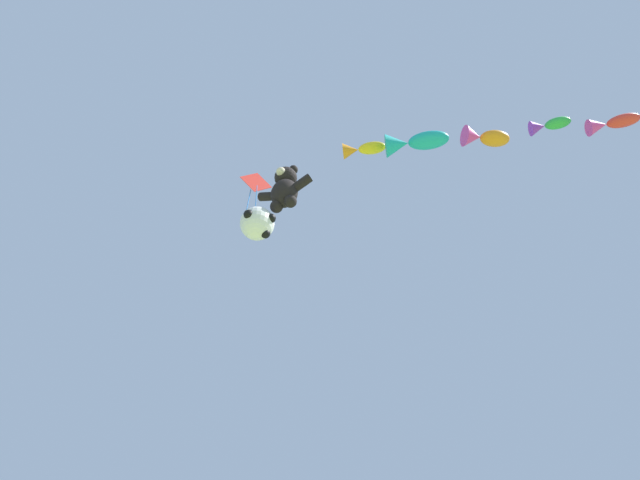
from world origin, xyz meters
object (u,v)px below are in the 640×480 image
fish_kite_emerald (548,125)px  fish_kite_crimson (610,123)px  soccer_ball_kite (258,223)px  teddy_bear_kite (285,188)px  fish_kite_tangerine (484,137)px  fish_kite_goldfin (361,149)px  diamond_kite (256,185)px  fish_kite_teal (413,142)px

fish_kite_emerald → fish_kite_crimson: (1.92, 0.47, -0.59)m
soccer_ball_kite → fish_kite_crimson: size_ratio=0.65×
teddy_bear_kite → fish_kite_tangerine: bearing=25.3°
fish_kite_goldfin → fish_kite_emerald: fish_kite_goldfin is taller
fish_kite_tangerine → diamond_kite: size_ratio=0.63×
fish_kite_tangerine → soccer_ball_kite: bearing=-155.5°
soccer_ball_kite → diamond_kite: size_ratio=0.39×
soccer_ball_kite → diamond_kite: 5.38m
soccer_ball_kite → fish_kite_goldfin: bearing=35.5°
soccer_ball_kite → fish_kite_tangerine: 9.49m
fish_kite_goldfin → diamond_kite: bearing=-174.1°
fish_kite_crimson → fish_kite_tangerine: bearing=-163.8°
teddy_bear_kite → fish_kite_crimson: bearing=21.9°
diamond_kite → fish_kite_goldfin: bearing=5.9°
fish_kite_tangerine → diamond_kite: diamond_kite is taller
fish_kite_emerald → fish_kite_tangerine: bearing=-161.8°
soccer_ball_kite → fish_kite_tangerine: bearing=24.5°
fish_kite_crimson → diamond_kite: diamond_kite is taller
fish_kite_emerald → diamond_kite: bearing=-167.5°
fish_kite_goldfin → fish_kite_crimson: (8.82, 2.55, -0.66)m
teddy_bear_kite → fish_kite_crimson: fish_kite_crimson is taller
fish_kite_tangerine → diamond_kite: 9.39m
diamond_kite → fish_kite_teal: bearing=6.1°
fish_kite_crimson → fish_kite_goldfin: bearing=-163.9°
diamond_kite → teddy_bear_kite: bearing=-30.2°
soccer_ball_kite → teddy_bear_kite: bearing=17.4°
fish_kite_crimson → diamond_kite: (-13.52, -3.04, 0.41)m
teddy_bear_kite → diamond_kite: size_ratio=0.68×
teddy_bear_kite → soccer_ball_kite: (-0.73, -0.23, -1.62)m
fish_kite_goldfin → fish_kite_tangerine: (4.52, 1.30, -0.41)m
fish_kite_teal → fish_kite_emerald: size_ratio=1.65×
teddy_bear_kite → fish_kite_emerald: (9.16, 3.98, 3.39)m
fish_kite_teal → diamond_kite: bearing=-173.9°
teddy_bear_kite → fish_kite_teal: size_ratio=0.81×
soccer_ball_kite → fish_kite_teal: size_ratio=0.46×
fish_kite_goldfin → fish_kite_tangerine: bearing=16.0°
soccer_ball_kite → fish_kite_tangerine: fish_kite_tangerine is taller
fish_kite_goldfin → soccer_ball_kite: bearing=-144.5°
teddy_bear_kite → fish_kite_teal: 5.59m
soccer_ball_kite → fish_kite_tangerine: (7.51, 3.43, 4.67)m
soccer_ball_kite → fish_kite_emerald: (9.89, 4.21, 5.01)m
fish_kite_tangerine → fish_kite_crimson: (4.30, 1.25, -0.25)m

